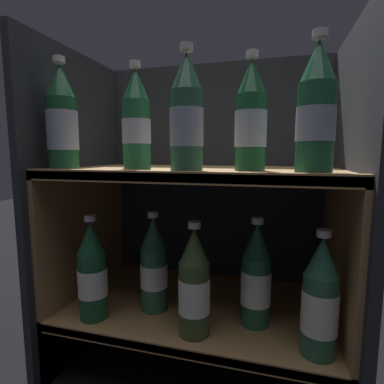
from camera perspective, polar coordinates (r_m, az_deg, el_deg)
The scene contains 15 objects.
fridge_back_wall at distance 0.98m, azimuth 4.21°, elevation -1.23°, with size 0.73×0.02×0.84m, color #23262B.
fridge_side_left at distance 0.93m, azimuth -20.47°, elevation -2.15°, with size 0.02×0.44×0.84m, color #23262B.
fridge_side_right at distance 0.77m, azimuth 27.59°, elevation -4.37°, with size 0.02×0.44×0.84m, color #23262B.
shelf_lower at distance 0.86m, azimuth 0.92°, elevation -22.21°, with size 0.69×0.40×0.17m.
shelf_upper at distance 0.78m, azimuth 1.04°, elevation -5.56°, with size 0.69×0.40×0.53m.
bottle_upper_front_0 at distance 0.77m, azimuth -23.51°, elevation 12.20°, with size 0.07×0.07×0.26m.
bottle_upper_front_1 at distance 0.63m, azimuth -1.04°, elevation 14.09°, with size 0.07×0.07×0.26m.
bottle_upper_front_2 at distance 0.61m, azimuth 22.56°, elevation 13.90°, with size 0.07×0.07×0.26m.
bottle_upper_back_0 at distance 0.76m, azimuth -10.56°, elevation 12.94°, with size 0.07×0.07×0.26m.
bottle_upper_back_1 at distance 0.69m, azimuth 11.14°, elevation 13.42°, with size 0.07×0.07×0.26m.
bottle_lower_front_0 at distance 0.79m, azimuth -18.44°, elevation -14.43°, with size 0.07×0.07×0.26m.
bottle_lower_front_1 at distance 0.69m, azimuth 0.42°, elevation -17.41°, with size 0.07×0.07×0.26m.
bottle_lower_front_2 at distance 0.67m, azimuth 23.19°, elevation -18.56°, with size 0.07×0.07×0.26m.
bottle_lower_back_0 at distance 0.79m, azimuth -7.27°, elevation -13.90°, with size 0.07×0.07×0.26m.
bottle_lower_back_1 at distance 0.74m, azimuth 12.09°, elevation -15.74°, with size 0.07×0.07×0.26m.
Camera 1 is at (0.19, -0.54, 0.57)m, focal length 28.00 mm.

